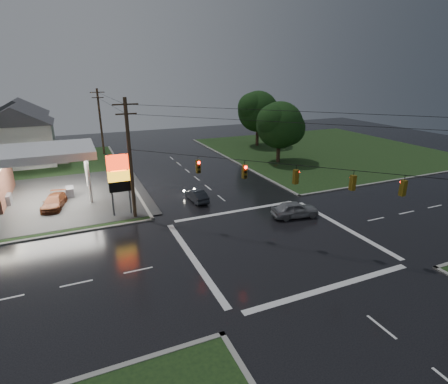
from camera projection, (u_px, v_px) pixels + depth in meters
name	position (u px, v px, depth m)	size (l,w,h in m)	color
ground	(275.00, 241.00, 28.40)	(120.00, 120.00, 0.00)	black
grass_ne	(325.00, 150.00, 60.72)	(36.00, 36.00, 0.08)	black
pylon_sign	(119.00, 175.00, 32.19)	(2.00, 0.35, 6.00)	#59595E
utility_pole_nw	(130.00, 158.00, 31.14)	(2.20, 0.32, 11.00)	#382619
utility_pole_n	(100.00, 121.00, 55.88)	(2.20, 0.32, 10.50)	#382619
traffic_signals	(279.00, 164.00, 26.26)	(26.87, 26.87, 1.47)	black
house_near	(19.00, 135.00, 50.17)	(11.05, 8.48, 8.60)	silver
house_far	(20.00, 124.00, 60.17)	(11.05, 8.48, 8.60)	silver
tree_ne_near	(281.00, 125.00, 50.95)	(7.99, 6.80, 8.98)	black
tree_ne_far	(259.00, 112.00, 62.26)	(8.46, 7.20, 9.80)	black
car_north	(197.00, 195.00, 36.87)	(1.33, 3.82, 1.26)	black
car_crossing	(295.00, 209.00, 32.83)	(1.80, 4.47, 1.52)	gray
car_pump	(54.00, 202.00, 35.04)	(1.81, 4.46, 1.29)	#652E17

